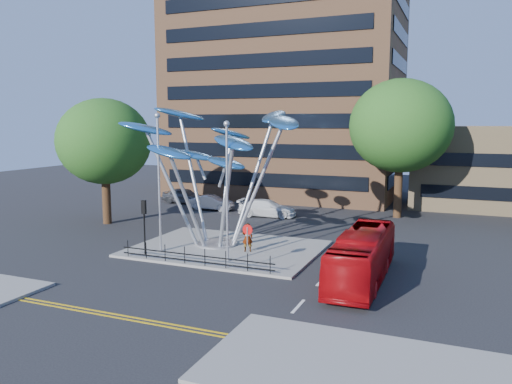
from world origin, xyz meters
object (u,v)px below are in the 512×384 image
at_px(tree_left, 104,142).
at_px(red_bus, 362,256).
at_px(parked_car_left, 184,196).
at_px(leaf_sculpture, 216,145).
at_px(pedestrian, 247,237).
at_px(tree_right, 401,126).
at_px(street_lamp_left, 159,170).
at_px(traffic_light_island, 144,216).
at_px(parked_car_right, 267,208).
at_px(no_entry_sign_island, 247,238).
at_px(street_lamp_right, 227,179).
at_px(parked_car_mid, 212,203).

distance_m(tree_left, red_bus, 24.20).
bearing_deg(parked_car_left, leaf_sculpture, -139.81).
distance_m(red_bus, pedestrian, 8.27).
height_order(tree_right, red_bus, tree_right).
xyz_separation_m(street_lamp_left, traffic_light_island, (-0.50, -1.00, -2.74)).
xyz_separation_m(tree_right, parked_car_right, (-10.82, -4.00, -7.28)).
bearing_deg(traffic_light_island, no_entry_sign_island, 0.13).
bearing_deg(no_entry_sign_island, street_lamp_left, 171.39).
xyz_separation_m(leaf_sculpture, no_entry_sign_island, (4.07, -4.16, -5.06)).
bearing_deg(pedestrian, street_lamp_right, 58.04).
height_order(tree_left, leaf_sculpture, tree_left).
bearing_deg(parked_car_mid, red_bus, -134.78).
bearing_deg(parked_car_right, street_lamp_left, 166.83).
xyz_separation_m(red_bus, parked_car_left, (-21.90, 18.65, -0.54)).
height_order(traffic_light_island, parked_car_mid, traffic_light_island).
distance_m(street_lamp_left, pedestrian, 7.02).
xyz_separation_m(tree_right, leaf_sculpture, (-10.07, -15.32, -1.16)).
relative_size(tree_right, tree_left, 1.17).
relative_size(tree_right, street_lamp_right, 1.46).
height_order(tree_left, parked_car_mid, tree_left).
distance_m(street_lamp_right, no_entry_sign_island, 3.64).
xyz_separation_m(leaf_sculpture, parked_car_mid, (-6.86, 12.40, -6.17)).
xyz_separation_m(no_entry_sign_island, parked_car_left, (-15.43, 18.99, -1.02)).
xyz_separation_m(leaf_sculpture, street_lamp_left, (-2.43, -3.18, -1.52)).
bearing_deg(street_lamp_left, no_entry_sign_island, -8.61).
bearing_deg(leaf_sculpture, parked_car_left, 127.46).
bearing_deg(red_bus, tree_left, 161.53).
xyz_separation_m(no_entry_sign_island, red_bus, (6.48, 0.35, -0.48)).
height_order(tree_right, tree_left, tree_right).
distance_m(street_lamp_left, street_lamp_right, 5.03).
relative_size(traffic_light_island, pedestrian, 1.86).
xyz_separation_m(leaf_sculpture, pedestrian, (2.74, -1.12, -5.80)).
distance_m(street_lamp_left, red_bus, 13.60).
relative_size(street_lamp_left, pedestrian, 4.77).
bearing_deg(pedestrian, street_lamp_left, -6.42).
height_order(leaf_sculpture, parked_car_right, leaf_sculpture).
xyz_separation_m(tree_right, parked_car_mid, (-16.93, -2.92, -7.33)).
height_order(pedestrian, parked_car_left, pedestrian).
bearing_deg(parked_car_right, tree_right, -76.25).
height_order(pedestrian, parked_car_right, pedestrian).
bearing_deg(parked_car_right, traffic_light_island, 165.44).
distance_m(no_entry_sign_island, pedestrian, 3.41).
distance_m(street_lamp_right, pedestrian, 4.77).
bearing_deg(leaf_sculpture, street_lamp_left, -127.40).
bearing_deg(pedestrian, traffic_light_island, 0.20).
bearing_deg(street_lamp_left, parked_car_left, 116.37).
distance_m(traffic_light_island, parked_car_mid, 17.15).
bearing_deg(tree_left, parked_car_mid, 60.82).
distance_m(leaf_sculpture, traffic_light_island, 6.65).
bearing_deg(no_entry_sign_island, red_bus, 3.05).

